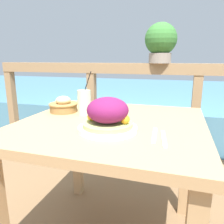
{
  "coord_description": "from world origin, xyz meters",
  "views": [
    {
      "loc": [
        0.31,
        -1.01,
        1.04
      ],
      "look_at": [
        0.02,
        -0.05,
        0.79
      ],
      "focal_mm": 35.0,
      "sensor_mm": 36.0,
      "label": 1
    }
  ],
  "objects_px": {
    "drink_glass": "(84,102)",
    "bread_basket": "(63,106)",
    "salad_plate": "(108,117)",
    "potted_plant": "(161,42)"
  },
  "relations": [
    {
      "from": "bread_basket",
      "to": "drink_glass",
      "type": "bearing_deg",
      "value": -10.46
    },
    {
      "from": "drink_glass",
      "to": "bread_basket",
      "type": "bearing_deg",
      "value": 169.54
    },
    {
      "from": "drink_glass",
      "to": "salad_plate",
      "type": "bearing_deg",
      "value": -47.17
    },
    {
      "from": "bread_basket",
      "to": "potted_plant",
      "type": "relative_size",
      "value": 0.53
    },
    {
      "from": "drink_glass",
      "to": "potted_plant",
      "type": "bearing_deg",
      "value": 66.84
    },
    {
      "from": "salad_plate",
      "to": "bread_basket",
      "type": "xyz_separation_m",
      "value": [
        -0.36,
        0.26,
        -0.03
      ]
    },
    {
      "from": "drink_glass",
      "to": "potted_plant",
      "type": "height_order",
      "value": "potted_plant"
    },
    {
      "from": "bread_basket",
      "to": "potted_plant",
      "type": "bearing_deg",
      "value": 57.46
    },
    {
      "from": "salad_plate",
      "to": "potted_plant",
      "type": "bearing_deg",
      "value": 83.21
    },
    {
      "from": "salad_plate",
      "to": "drink_glass",
      "type": "relative_size",
      "value": 1.07
    }
  ]
}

